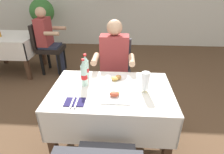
{
  "coord_description": "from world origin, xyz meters",
  "views": [
    {
      "loc": [
        -0.04,
        -1.32,
        1.66
      ],
      "look_at": [
        -0.15,
        0.28,
        0.82
      ],
      "focal_mm": 29.34,
      "sensor_mm": 36.0,
      "label": 1
    }
  ],
  "objects_px": {
    "napkin_cutlery_set": "(75,102)",
    "beer_glass_left": "(145,82)",
    "chair_far_diner_seat": "(115,71)",
    "cola_bottle_primary": "(84,74)",
    "cola_bottle_secondary": "(86,67)",
    "plate_near_camera": "(115,95)",
    "seated_diner_far": "(114,64)",
    "background_patron": "(48,38)",
    "background_chair_right": "(47,45)",
    "background_dining_table": "(11,44)",
    "main_dining_table": "(111,104)",
    "plate_far_diner": "(117,79)",
    "potted_plant_corner": "(43,15)"
  },
  "relations": [
    {
      "from": "napkin_cutlery_set",
      "to": "beer_glass_left",
      "type": "bearing_deg",
      "value": 19.06
    },
    {
      "from": "chair_far_diner_seat",
      "to": "cola_bottle_primary",
      "type": "bearing_deg",
      "value": -110.72
    },
    {
      "from": "chair_far_diner_seat",
      "to": "cola_bottle_secondary",
      "type": "height_order",
      "value": "cola_bottle_secondary"
    },
    {
      "from": "chair_far_diner_seat",
      "to": "napkin_cutlery_set",
      "type": "bearing_deg",
      "value": -106.39
    },
    {
      "from": "plate_near_camera",
      "to": "napkin_cutlery_set",
      "type": "xyz_separation_m",
      "value": [
        -0.34,
        -0.11,
        -0.01
      ]
    },
    {
      "from": "seated_diner_far",
      "to": "cola_bottle_secondary",
      "type": "bearing_deg",
      "value": -122.56
    },
    {
      "from": "cola_bottle_secondary",
      "to": "background_patron",
      "type": "relative_size",
      "value": 0.21
    },
    {
      "from": "chair_far_diner_seat",
      "to": "napkin_cutlery_set",
      "type": "relative_size",
      "value": 5.07
    },
    {
      "from": "cola_bottle_primary",
      "to": "background_chair_right",
      "type": "xyz_separation_m",
      "value": [
        -1.11,
        1.77,
        -0.31
      ]
    },
    {
      "from": "seated_diner_far",
      "to": "background_patron",
      "type": "xyz_separation_m",
      "value": [
        -1.33,
        1.16,
        0.0
      ]
    },
    {
      "from": "background_dining_table",
      "to": "background_chair_right",
      "type": "relative_size",
      "value": 1.05
    },
    {
      "from": "background_dining_table",
      "to": "cola_bottle_secondary",
      "type": "bearing_deg",
      "value": -41.36
    },
    {
      "from": "main_dining_table",
      "to": "plate_far_diner",
      "type": "xyz_separation_m",
      "value": [
        0.05,
        0.18,
        0.19
      ]
    },
    {
      "from": "chair_far_diner_seat",
      "to": "main_dining_table",
      "type": "bearing_deg",
      "value": -90.0
    },
    {
      "from": "beer_glass_left",
      "to": "background_chair_right",
      "type": "height_order",
      "value": "background_chair_right"
    },
    {
      "from": "chair_far_diner_seat",
      "to": "background_dining_table",
      "type": "xyz_separation_m",
      "value": [
        -2.1,
        1.06,
        0.01
      ]
    },
    {
      "from": "plate_near_camera",
      "to": "potted_plant_corner",
      "type": "bearing_deg",
      "value": 121.1
    },
    {
      "from": "main_dining_table",
      "to": "background_chair_right",
      "type": "relative_size",
      "value": 1.2
    },
    {
      "from": "cola_bottle_secondary",
      "to": "potted_plant_corner",
      "type": "relative_size",
      "value": 0.21
    },
    {
      "from": "chair_far_diner_seat",
      "to": "cola_bottle_primary",
      "type": "distance_m",
      "value": 0.82
    },
    {
      "from": "background_patron",
      "to": "potted_plant_corner",
      "type": "relative_size",
      "value": 0.98
    },
    {
      "from": "cola_bottle_primary",
      "to": "potted_plant_corner",
      "type": "relative_size",
      "value": 0.22
    },
    {
      "from": "main_dining_table",
      "to": "beer_glass_left",
      "type": "relative_size",
      "value": 5.76
    },
    {
      "from": "background_chair_right",
      "to": "potted_plant_corner",
      "type": "bearing_deg",
      "value": 112.99
    },
    {
      "from": "cola_bottle_primary",
      "to": "chair_far_diner_seat",
      "type": "bearing_deg",
      "value": 69.28
    },
    {
      "from": "plate_near_camera",
      "to": "cola_bottle_secondary",
      "type": "height_order",
      "value": "cola_bottle_secondary"
    },
    {
      "from": "cola_bottle_primary",
      "to": "background_dining_table",
      "type": "distance_m",
      "value": 2.57
    },
    {
      "from": "chair_far_diner_seat",
      "to": "potted_plant_corner",
      "type": "relative_size",
      "value": 0.76
    },
    {
      "from": "plate_near_camera",
      "to": "background_patron",
      "type": "height_order",
      "value": "background_patron"
    },
    {
      "from": "main_dining_table",
      "to": "cola_bottle_primary",
      "type": "bearing_deg",
      "value": 167.02
    },
    {
      "from": "seated_diner_far",
      "to": "cola_bottle_secondary",
      "type": "xyz_separation_m",
      "value": [
        -0.28,
        -0.43,
        0.14
      ]
    },
    {
      "from": "plate_near_camera",
      "to": "potted_plant_corner",
      "type": "height_order",
      "value": "potted_plant_corner"
    },
    {
      "from": "cola_bottle_secondary",
      "to": "main_dining_table",
      "type": "bearing_deg",
      "value": -38.99
    },
    {
      "from": "napkin_cutlery_set",
      "to": "potted_plant_corner",
      "type": "xyz_separation_m",
      "value": [
        -1.68,
        3.47,
        0.16
      ]
    },
    {
      "from": "seated_diner_far",
      "to": "napkin_cutlery_set",
      "type": "bearing_deg",
      "value": -107.67
    },
    {
      "from": "beer_glass_left",
      "to": "background_chair_right",
      "type": "distance_m",
      "value": 2.53
    },
    {
      "from": "background_chair_right",
      "to": "background_patron",
      "type": "distance_m",
      "value": 0.16
    },
    {
      "from": "cola_bottle_primary",
      "to": "seated_diner_far",
      "type": "bearing_deg",
      "value": 66.74
    },
    {
      "from": "plate_near_camera",
      "to": "potted_plant_corner",
      "type": "distance_m",
      "value": 3.92
    },
    {
      "from": "background_dining_table",
      "to": "seated_diner_far",
      "type": "bearing_deg",
      "value": -29.09
    },
    {
      "from": "seated_diner_far",
      "to": "background_patron",
      "type": "distance_m",
      "value": 1.76
    },
    {
      "from": "background_dining_table",
      "to": "potted_plant_corner",
      "type": "bearing_deg",
      "value": 84.85
    },
    {
      "from": "seated_diner_far",
      "to": "plate_far_diner",
      "type": "distance_m",
      "value": 0.49
    },
    {
      "from": "background_chair_right",
      "to": "background_patron",
      "type": "relative_size",
      "value": 0.77
    },
    {
      "from": "cola_bottle_primary",
      "to": "cola_bottle_secondary",
      "type": "relative_size",
      "value": 1.06
    },
    {
      "from": "main_dining_table",
      "to": "plate_far_diner",
      "type": "distance_m",
      "value": 0.27
    },
    {
      "from": "beer_glass_left",
      "to": "background_chair_right",
      "type": "xyz_separation_m",
      "value": [
        -1.7,
        1.86,
        -0.29
      ]
    },
    {
      "from": "main_dining_table",
      "to": "beer_glass_left",
      "type": "xyz_separation_m",
      "value": [
        0.31,
        -0.03,
        0.28
      ]
    },
    {
      "from": "cola_bottle_secondary",
      "to": "napkin_cutlery_set",
      "type": "relative_size",
      "value": 1.39
    },
    {
      "from": "plate_far_diner",
      "to": "napkin_cutlery_set",
      "type": "distance_m",
      "value": 0.54
    }
  ]
}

